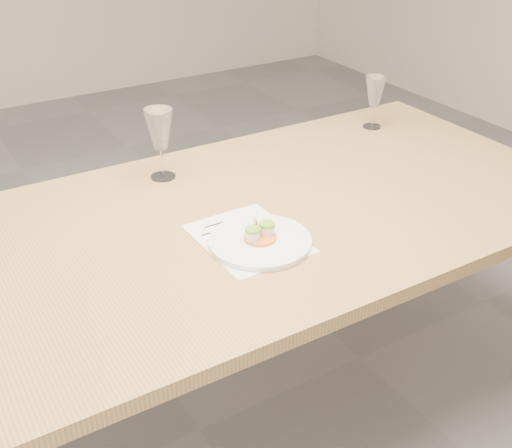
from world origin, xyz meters
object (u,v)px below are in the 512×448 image
dining_table (188,252)px  wine_glass_1 (159,130)px  wine_glass_2 (375,92)px  dinner_plate (260,240)px  recipe_sheet (248,238)px

dining_table → wine_glass_1: (0.08, 0.34, 0.22)m
wine_glass_1 → wine_glass_2: wine_glass_1 is taller
dining_table → dinner_plate: (0.13, -0.16, 0.08)m
dinner_plate → recipe_sheet: size_ratio=0.86×
dining_table → dinner_plate: 0.22m
dinner_plate → wine_glass_2: size_ratio=1.40×
recipe_sheet → wine_glass_2: wine_glass_2 is taller
dining_table → recipe_sheet: bearing=-44.7°
dining_table → recipe_sheet: size_ratio=7.76×
dining_table → recipe_sheet: (0.12, -0.12, 0.07)m
wine_glass_1 → dinner_plate: bearing=-84.2°
wine_glass_1 → wine_glass_2: (0.83, -0.01, -0.02)m
dining_table → wine_glass_1: bearing=76.2°
wine_glass_2 → recipe_sheet: bearing=-150.5°
dining_table → wine_glass_2: 1.00m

